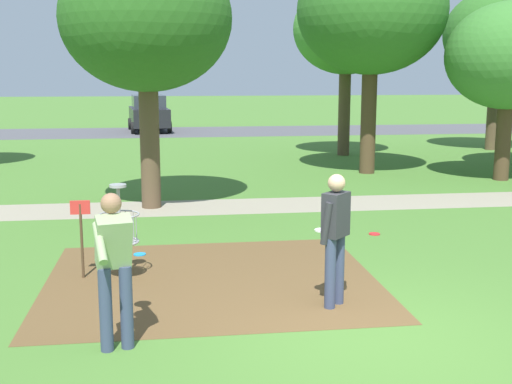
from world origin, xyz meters
TOP-DOWN VIEW (x-y plane):
  - ground_plane at (0.00, 0.00)m, footprint 160.00×160.00m
  - dirt_tee_pad at (-1.70, 2.31)m, footprint 4.72×4.10m
  - disc_golf_basket at (-3.06, 2.57)m, footprint 0.98×0.58m
  - player_foreground_watching at (-2.88, 0.07)m, footprint 0.44×1.17m
  - player_throwing at (-0.22, 1.05)m, footprint 0.45×0.45m
  - frisbee_near_basket at (1.47, 4.59)m, footprint 0.21×0.21m
  - frisbee_mid_grass at (-2.79, 3.78)m, footprint 0.20×0.20m
  - tree_near_left at (10.23, 17.14)m, footprint 4.07×4.07m
  - tree_mid_left at (6.94, 10.19)m, footprint 3.40×3.40m
  - tree_mid_right at (-2.67, 7.67)m, footprint 3.65×3.65m
  - tree_far_left at (4.06, 16.24)m, footprint 3.75×3.75m
  - tree_far_center at (3.61, 11.94)m, footprint 4.30×4.30m
  - parking_lot_strip at (0.00, 26.63)m, footprint 36.00×6.00m
  - parked_car_leftmost at (-3.21, 27.24)m, footprint 2.31×4.37m
  - gravel_path at (0.00, 7.52)m, footprint 40.00×1.71m

SIDE VIEW (x-z plane):
  - ground_plane at x=0.00m, z-range 0.00..0.00m
  - gravel_path at x=0.00m, z-range 0.00..0.00m
  - parking_lot_strip at x=0.00m, z-range 0.00..0.01m
  - dirt_tee_pad at x=-1.70m, z-range 0.00..0.01m
  - frisbee_near_basket at x=1.47m, z-range 0.00..0.02m
  - frisbee_mid_grass at x=-2.79m, z-range 0.00..0.02m
  - disc_golf_basket at x=-3.06m, z-range 0.06..1.45m
  - parked_car_leftmost at x=-3.21m, z-range 0.00..1.84m
  - player_throwing at x=-0.22m, z-range 0.11..1.82m
  - player_foreground_watching at x=-2.88m, z-range 0.13..1.84m
  - tree_mid_left at x=6.94m, z-range 0.95..5.81m
  - tree_mid_right at x=-2.67m, z-range 1.24..6.88m
  - tree_near_left at x=10.23m, z-range 1.30..7.42m
  - tree_far_left at x=4.06m, z-range 1.41..7.49m
  - tree_far_center at x=3.61m, z-range 1.42..7.97m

